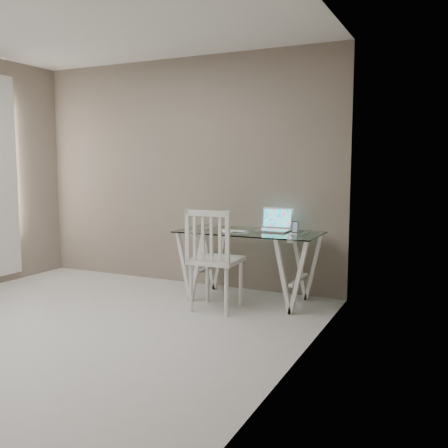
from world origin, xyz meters
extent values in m
plane|color=#B0ADA9|center=(0.00, 0.00, 0.00)|extent=(4.50, 4.50, 0.00)
cube|color=white|center=(0.00, 0.00, 2.70)|extent=(4.00, 4.50, 0.02)
cube|color=#74685B|center=(0.00, 2.25, 1.35)|extent=(4.00, 0.02, 2.70)
cube|color=#74685B|center=(2.00, 0.00, 1.35)|extent=(0.02, 4.50, 2.70)
cube|color=silver|center=(1.05, 1.79, 0.74)|extent=(1.50, 0.70, 0.01)
cube|color=silver|center=(0.50, 1.79, 0.36)|extent=(0.24, 0.62, 0.72)
cube|color=silver|center=(1.60, 1.79, 0.36)|extent=(0.24, 0.62, 0.72)
cube|color=silver|center=(0.87, 1.37, 0.50)|extent=(0.48, 0.48, 0.04)
cylinder|color=silver|center=(0.69, 1.18, 0.24)|extent=(0.04, 0.04, 0.48)
cylinder|color=silver|center=(1.07, 1.19, 0.24)|extent=(0.04, 0.04, 0.48)
cylinder|color=silver|center=(0.68, 1.56, 0.24)|extent=(0.04, 0.04, 0.48)
cylinder|color=silver|center=(1.05, 1.57, 0.24)|extent=(0.04, 0.04, 0.48)
cube|color=silver|center=(0.88, 1.16, 0.76)|extent=(0.47, 0.05, 0.52)
cube|color=#B6B6BB|center=(1.27, 1.92, 0.75)|extent=(0.34, 0.24, 0.02)
cube|color=#19D899|center=(1.27, 2.06, 0.87)|extent=(0.34, 0.06, 0.22)
cube|color=silver|center=(0.89, 1.73, 0.75)|extent=(0.31, 0.13, 0.01)
ellipsoid|color=white|center=(0.92, 1.54, 0.77)|extent=(0.12, 0.07, 0.04)
cube|color=white|center=(1.55, 1.78, 0.75)|extent=(0.07, 0.07, 0.02)
cube|color=black|center=(1.55, 1.79, 0.82)|extent=(0.06, 0.03, 0.12)
camera|label=1|loc=(3.03, -3.02, 1.45)|focal=40.00mm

